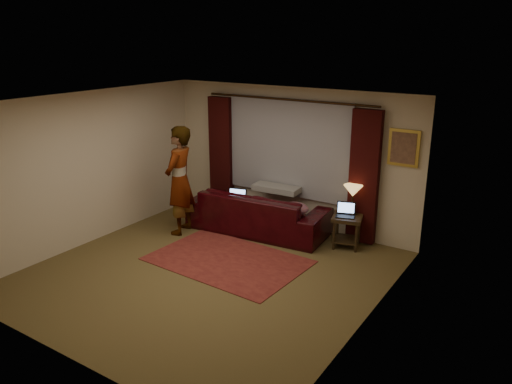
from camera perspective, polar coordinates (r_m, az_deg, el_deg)
floor at (r=7.76m, az=-5.52°, el=-9.24°), size 5.00×5.00×0.01m
ceiling at (r=6.98m, az=-6.16°, el=10.19°), size 5.00×5.00×0.02m
wall_back at (r=9.27m, az=3.87°, el=3.92°), size 5.00×0.02×2.60m
wall_front at (r=5.67m, az=-21.86°, el=-6.48°), size 5.00×0.02×2.60m
wall_left at (r=8.99m, az=-18.39°, el=2.61°), size 0.02×5.00×2.60m
wall_right at (r=6.10m, az=12.91°, el=-3.92°), size 0.02×5.00×2.60m
sheer_curtain at (r=9.17m, az=3.71°, el=5.06°), size 2.50×0.05×1.80m
drape_left at (r=10.00m, az=-3.99°, el=4.24°), size 0.50×0.14×2.30m
drape_right at (r=8.59m, az=12.25°, el=1.62°), size 0.50×0.14×2.30m
curtain_rod at (r=8.98m, az=3.66°, el=10.49°), size 0.04×0.04×3.40m
picture_frame at (r=8.35m, az=16.54°, el=4.86°), size 0.50×0.04×0.60m
sofa at (r=9.11m, az=0.21°, el=-1.41°), size 2.66×1.34×1.04m
throw_blanket at (r=9.14m, az=2.37°, el=2.06°), size 0.90×0.41×0.10m
clothing_pile at (r=8.61m, az=4.56°, el=-1.91°), size 0.50×0.41×0.20m
laptop_sofa at (r=9.12m, az=-2.36°, el=-0.58°), size 0.43×0.45×0.25m
area_rug at (r=8.13m, az=-3.27°, el=-7.79°), size 2.50×1.73×0.01m
end_table at (r=8.66m, az=10.31°, el=-4.45°), size 0.59×0.59×0.56m
tiffany_lamp at (r=8.57m, az=10.96°, el=-0.89°), size 0.44×0.44×0.51m
laptop_table at (r=8.49m, az=10.22°, el=-2.06°), size 0.40×0.42×0.23m
person at (r=9.03m, az=-8.73°, el=1.31°), size 0.70×0.70×1.97m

